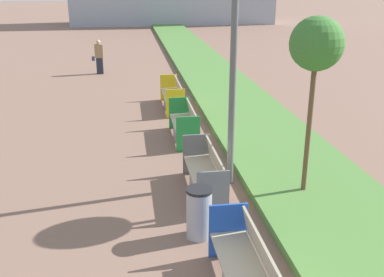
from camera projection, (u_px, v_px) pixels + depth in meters
name	position (u px, v px, depth m)	size (l,w,h in m)	color
planter_grass_strip	(249.00, 117.00, 14.33)	(2.80, 120.00, 0.18)	#4C7A38
bench_grey_frame	(206.00, 176.00, 9.39)	(0.65, 2.10, 0.94)	gray
bench_green_frame	(185.00, 126.00, 12.56)	(0.65, 2.00, 0.94)	gray
bench_yellow_frame	(173.00, 97.00, 15.51)	(0.65, 2.33, 0.94)	gray
litter_bin	(199.00, 213.00, 7.75)	(0.46, 0.46, 0.92)	#9EA0A5
sapling_tree_near	(316.00, 46.00, 8.26)	(1.01, 1.01, 3.65)	brown
pedestrian_walking	(99.00, 57.00, 20.86)	(0.53, 0.24, 1.58)	#232633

